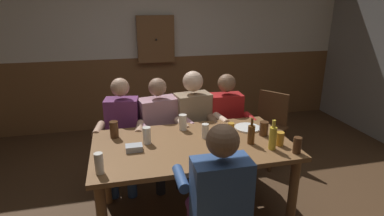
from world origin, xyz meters
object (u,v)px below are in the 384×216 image
(wall_dart_cabinet, at_px, (156,39))
(dining_table, at_px, (193,153))
(person_3, at_px, (227,121))
(chair_empty_near_right, at_px, (268,125))
(pint_glass_5, at_px, (99,163))
(pint_glass_8, at_px, (231,129))
(condiment_caddy, at_px, (134,148))
(plate_0, at_px, (247,128))
(table_candle, at_px, (228,144))
(person_0, at_px, (122,130))
(pint_glass_6, at_px, (147,135))
(pint_glass_4, at_px, (205,131))
(bottle_1, at_px, (273,137))
(pint_glass_2, at_px, (280,139))
(pint_glass_1, at_px, (297,145))
(pint_glass_3, at_px, (264,129))
(person_4, at_px, (217,198))
(pint_glass_0, at_px, (114,130))
(person_1, at_px, (161,127))
(bottle_0, at_px, (251,134))
(person_2, at_px, (195,121))

(wall_dart_cabinet, bearing_deg, dining_table, -89.97)
(dining_table, bearing_deg, person_3, 50.49)
(chair_empty_near_right, height_order, wall_dart_cabinet, wall_dart_cabinet)
(pint_glass_5, height_order, pint_glass_8, pint_glass_5)
(condiment_caddy, xyz_separation_m, plate_0, (1.12, 0.23, -0.02))
(chair_empty_near_right, xyz_separation_m, table_candle, (-0.94, -1.09, 0.33))
(person_0, height_order, pint_glass_6, person_0)
(pint_glass_4, bearing_deg, bottle_1, -35.93)
(chair_empty_near_right, xyz_separation_m, condiment_caddy, (-1.72, -0.94, 0.32))
(dining_table, bearing_deg, person_0, 129.81)
(condiment_caddy, distance_m, pint_glass_5, 0.41)
(table_candle, bearing_deg, pint_glass_2, -5.07)
(pint_glass_1, bearing_deg, pint_glass_3, 104.66)
(person_4, bearing_deg, pint_glass_0, 124.12)
(pint_glass_5, relative_size, pint_glass_6, 1.06)
(person_1, bearing_deg, table_candle, 104.93)
(chair_empty_near_right, xyz_separation_m, pint_glass_1, (-0.41, -1.30, 0.36))
(person_4, xyz_separation_m, plate_0, (0.61, 0.92, 0.09))
(pint_glass_1, distance_m, pint_glass_8, 0.63)
(condiment_caddy, xyz_separation_m, pint_glass_8, (0.91, 0.13, 0.03))
(chair_empty_near_right, distance_m, table_candle, 1.48)
(pint_glass_4, relative_size, pint_glass_5, 0.85)
(person_3, height_order, bottle_0, person_3)
(pint_glass_5, height_order, wall_dart_cabinet, wall_dart_cabinet)
(person_2, distance_m, pint_glass_3, 0.87)
(pint_glass_5, relative_size, pint_glass_8, 1.38)
(dining_table, relative_size, pint_glass_4, 12.89)
(person_2, relative_size, pint_glass_3, 9.37)
(person_2, xyz_separation_m, pint_glass_2, (0.52, -0.94, 0.14))
(dining_table, bearing_deg, chair_empty_near_right, 37.16)
(wall_dart_cabinet, bearing_deg, pint_glass_2, -74.38)
(table_candle, distance_m, pint_glass_2, 0.47)
(plate_0, height_order, wall_dart_cabinet, wall_dart_cabinet)
(pint_glass_3, bearing_deg, pint_glass_1, -75.34)
(dining_table, distance_m, pint_glass_1, 0.90)
(table_candle, relative_size, plate_0, 0.32)
(table_candle, relative_size, pint_glass_5, 0.50)
(pint_glass_6, bearing_deg, person_0, 108.38)
(person_2, distance_m, condiment_caddy, 1.05)
(condiment_caddy, bearing_deg, pint_glass_1, -15.32)
(pint_glass_0, height_order, pint_glass_3, pint_glass_0)
(person_0, relative_size, table_candle, 15.12)
(dining_table, relative_size, person_0, 1.44)
(pint_glass_2, bearing_deg, condiment_caddy, 171.24)
(dining_table, bearing_deg, person_4, -89.95)
(table_candle, height_order, condiment_caddy, table_candle)
(chair_empty_near_right, relative_size, table_candle, 11.00)
(bottle_0, bearing_deg, wall_dart_cabinet, 101.22)
(person_4, xyz_separation_m, wall_dart_cabinet, (-0.00, 3.11, 0.73))
(pint_glass_4, distance_m, pint_glass_5, 1.01)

